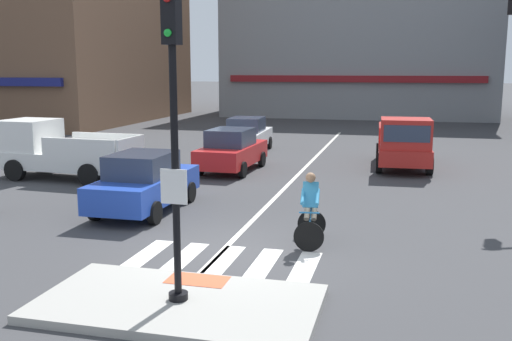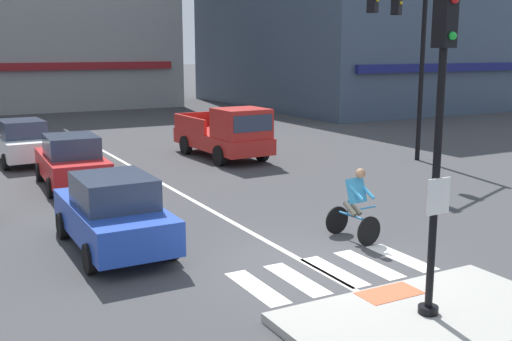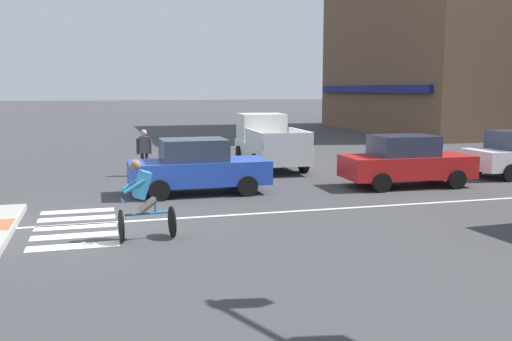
% 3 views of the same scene
% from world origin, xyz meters
% --- Properties ---
extents(ground_plane, '(300.00, 300.00, 0.00)m').
position_xyz_m(ground_plane, '(0.00, 0.00, 0.00)').
color(ground_plane, '#3D3D3F').
extents(traffic_island, '(4.64, 2.52, 0.15)m').
position_xyz_m(traffic_island, '(0.00, -3.06, 0.07)').
color(traffic_island, '#A3A099').
rests_on(traffic_island, ground).
extents(tactile_pad_front, '(1.10, 0.60, 0.01)m').
position_xyz_m(tactile_pad_front, '(0.00, -2.15, 0.15)').
color(tactile_pad_front, '#DB5B38').
rests_on(tactile_pad_front, traffic_island).
extents(signal_pole, '(0.44, 0.38, 4.96)m').
position_xyz_m(signal_pole, '(0.00, -3.07, 3.13)').
color(signal_pole, black).
rests_on(signal_pole, traffic_island).
extents(crosswalk_stripe_a, '(0.44, 1.80, 0.01)m').
position_xyz_m(crosswalk_stripe_a, '(-1.70, -0.52, 0.00)').
color(crosswalk_stripe_a, silver).
rests_on(crosswalk_stripe_a, ground).
extents(crosswalk_stripe_b, '(0.44, 1.80, 0.01)m').
position_xyz_m(crosswalk_stripe_b, '(-0.85, -0.52, 0.00)').
color(crosswalk_stripe_b, silver).
rests_on(crosswalk_stripe_b, ground).
extents(crosswalk_stripe_c, '(0.44, 1.80, 0.01)m').
position_xyz_m(crosswalk_stripe_c, '(0.00, -0.52, 0.00)').
color(crosswalk_stripe_c, silver).
rests_on(crosswalk_stripe_c, ground).
extents(crosswalk_stripe_d, '(0.44, 1.80, 0.01)m').
position_xyz_m(crosswalk_stripe_d, '(0.85, -0.52, 0.00)').
color(crosswalk_stripe_d, silver).
rests_on(crosswalk_stripe_d, ground).
extents(crosswalk_stripe_e, '(0.44, 1.80, 0.01)m').
position_xyz_m(crosswalk_stripe_e, '(1.70, -0.52, 0.00)').
color(crosswalk_stripe_e, silver).
rests_on(crosswalk_stripe_e, ground).
extents(lane_centre_line, '(0.14, 28.00, 0.01)m').
position_xyz_m(lane_centre_line, '(-0.21, 10.00, 0.00)').
color(lane_centre_line, silver).
rests_on(lane_centre_line, ground).
extents(building_corner_left, '(21.85, 22.27, 12.44)m').
position_xyz_m(building_corner_left, '(-0.27, 43.71, 6.24)').
color(building_corner_left, gray).
rests_on(building_corner_left, ground).
extents(car_blue_westbound_near, '(1.86, 4.11, 1.64)m').
position_xyz_m(car_blue_westbound_near, '(-3.36, 2.87, 0.81)').
color(car_blue_westbound_near, '#2347B7').
rests_on(car_blue_westbound_near, ground).
extents(car_white_westbound_distant, '(1.99, 4.17, 1.64)m').
position_xyz_m(car_white_westbound_distant, '(-3.59, 14.57, 0.81)').
color(car_white_westbound_distant, white).
rests_on(car_white_westbound_distant, ground).
extents(car_red_westbound_far, '(1.96, 4.16, 1.64)m').
position_xyz_m(car_red_westbound_far, '(-2.83, 9.50, 0.81)').
color(car_red_westbound_far, red).
rests_on(car_red_westbound_far, ground).
extents(pickup_truck_white_cross_left, '(5.19, 2.24, 2.08)m').
position_xyz_m(pickup_truck_white_cross_left, '(-8.51, 6.61, 0.98)').
color(pickup_truck_white_cross_left, white).
rests_on(pickup_truck_white_cross_left, ground).
extents(pickup_truck_red_eastbound_far, '(2.23, 5.18, 2.08)m').
position_xyz_m(pickup_truck_red_eastbound_far, '(3.56, 11.57, 0.98)').
color(pickup_truck_red_eastbound_far, red).
rests_on(pickup_truck_red_eastbound_far, ground).
extents(cyclist, '(0.76, 1.15, 1.68)m').
position_xyz_m(cyclist, '(1.57, 0.88, 0.87)').
color(cyclist, black).
rests_on(cyclist, ground).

